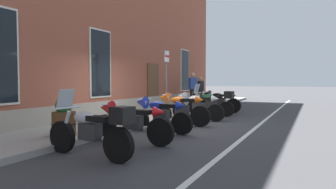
{
  "coord_description": "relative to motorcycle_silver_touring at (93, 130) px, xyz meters",
  "views": [
    {
      "loc": [
        -9.29,
        -4.82,
        1.47
      ],
      "look_at": [
        0.29,
        -0.29,
        0.99
      ],
      "focal_mm": 33.02,
      "sensor_mm": 36.0,
      "label": 1
    }
  ],
  "objects": [
    {
      "name": "motorcycle_black_sport",
      "position": [
        9.34,
        0.27,
        0.01
      ],
      "size": [
        0.62,
        2.06,
        1.02
      ],
      "color": "black",
      "rests_on": "ground_plane"
    },
    {
      "name": "pedestrian_dark_jacket",
      "position": [
        11.67,
        1.95,
        0.46
      ],
      "size": [
        0.57,
        0.31,
        1.56
      ],
      "color": "#38332D",
      "rests_on": "sidewalk"
    },
    {
      "name": "barrel_planter",
      "position": [
        0.99,
        1.67,
        -0.01
      ],
      "size": [
        0.59,
        0.59,
        0.92
      ],
      "color": "brown",
      "rests_on": "sidewalk"
    },
    {
      "name": "lane_stripe",
      "position": [
        4.66,
        -2.15,
        -0.54
      ],
      "size": [
        30.74,
        0.12,
        0.01
      ],
      "primitive_type": "cube",
      "color": "silver",
      "rests_on": "ground_plane"
    },
    {
      "name": "motorcycle_blue_sport",
      "position": [
        3.14,
        0.24,
        0.01
      ],
      "size": [
        0.62,
        2.06,
        1.01
      ],
      "color": "black",
      "rests_on": "ground_plane"
    },
    {
      "name": "brick_pub_facade",
      "position": [
        4.66,
        6.09,
        4.16
      ],
      "size": [
        24.74,
        5.44,
        9.42
      ],
      "color": "brown",
      "rests_on": "ground_plane"
    },
    {
      "name": "motorcycle_white_sport",
      "position": [
        6.15,
        0.21,
        0.02
      ],
      "size": [
        0.62,
        2.11,
        1.05
      ],
      "color": "black",
      "rests_on": "ground_plane"
    },
    {
      "name": "pedestrian_blue_top",
      "position": [
        10.87,
        2.09,
        0.59
      ],
      "size": [
        0.58,
        0.45,
        1.76
      ],
      "color": "black",
      "rests_on": "sidewalk"
    },
    {
      "name": "ground_plane",
      "position": [
        4.66,
        1.05,
        -0.54
      ],
      "size": [
        140.0,
        140.0,
        0.0
      ],
      "primitive_type": "plane",
      "color": "#38383A"
    },
    {
      "name": "sidewalk",
      "position": [
        4.66,
        2.24,
        -0.47
      ],
      "size": [
        30.74,
        2.37,
        0.14
      ],
      "primitive_type": "cube",
      "color": "gray",
      "rests_on": "ground_plane"
    },
    {
      "name": "parking_sign",
      "position": [
        6.6,
        1.61,
        1.24
      ],
      "size": [
        0.36,
        0.07,
        2.56
      ],
      "color": "#4C4C51",
      "rests_on": "sidewalk"
    },
    {
      "name": "motorcycle_silver_touring",
      "position": [
        0.0,
        0.0,
        0.0
      ],
      "size": [
        0.69,
        2.16,
        1.3
      ],
      "color": "black",
      "rests_on": "ground_plane"
    },
    {
      "name": "motorcycle_red_sport",
      "position": [
        1.47,
        0.15,
        0.0
      ],
      "size": [
        0.62,
        2.17,
        0.99
      ],
      "color": "black",
      "rests_on": "ground_plane"
    },
    {
      "name": "motorcycle_green_touring",
      "position": [
        7.76,
        0.04,
        0.01
      ],
      "size": [
        0.63,
        2.08,
        1.33
      ],
      "color": "black",
      "rests_on": "ground_plane"
    },
    {
      "name": "motorcycle_orange_sport",
      "position": [
        4.67,
        0.24,
        0.04
      ],
      "size": [
        0.62,
        2.06,
        1.08
      ],
      "color": "black",
      "rests_on": "ground_plane"
    }
  ]
}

